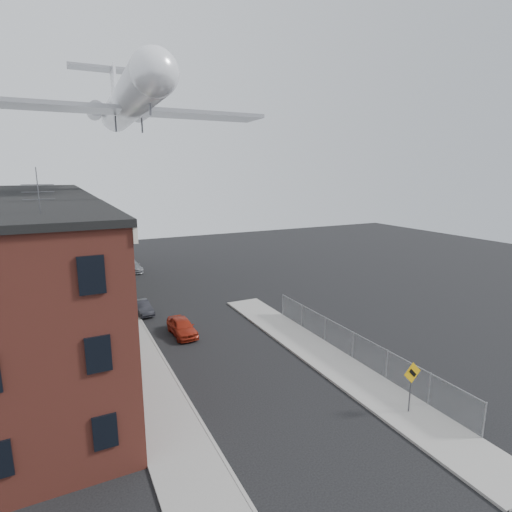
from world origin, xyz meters
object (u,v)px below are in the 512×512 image
(car_mid, at_px, (142,307))
(car_far, at_px, (131,266))
(utility_pole, at_px, (117,268))
(car_near, at_px, (182,327))
(warning_sign, at_px, (412,379))
(street_tree, at_px, (108,259))
(airplane, at_px, (128,102))

(car_mid, xyz_separation_m, car_far, (1.80, 15.98, 0.11))
(utility_pole, distance_m, car_near, 6.93)
(warning_sign, distance_m, street_tree, 30.96)
(utility_pole, xyz_separation_m, car_far, (3.80, 17.85, -4.00))
(street_tree, distance_m, airplane, 15.79)
(street_tree, xyz_separation_m, car_near, (3.47, -14.10, -2.79))
(utility_pole, xyz_separation_m, car_near, (3.80, -4.18, -4.02))
(car_near, relative_size, car_mid, 1.12)
(car_far, bearing_deg, warning_sign, -83.97)
(warning_sign, distance_m, car_mid, 22.87)
(street_tree, bearing_deg, warning_sign, -69.42)
(car_mid, xyz_separation_m, airplane, (1.57, 9.71, 18.24))
(car_near, bearing_deg, utility_pole, 130.62)
(car_near, height_order, car_far, car_far)
(warning_sign, distance_m, car_far, 37.63)
(street_tree, bearing_deg, car_far, 66.35)
(street_tree, bearing_deg, airplane, 27.06)
(car_mid, bearing_deg, car_near, -79.57)
(warning_sign, height_order, utility_pole, utility_pole)
(warning_sign, xyz_separation_m, car_mid, (-9.20, 20.90, -1.31))
(airplane, bearing_deg, warning_sign, -76.01)
(street_tree, xyz_separation_m, car_far, (3.47, 7.93, -2.77))
(street_tree, relative_size, car_near, 1.35)
(street_tree, height_order, airplane, airplane)
(street_tree, relative_size, airplane, 0.18)
(utility_pole, height_order, car_far, utility_pole)
(car_mid, distance_m, car_far, 16.08)
(utility_pole, distance_m, car_mid, 4.94)
(car_near, bearing_deg, warning_sign, -65.20)
(warning_sign, relative_size, car_near, 0.73)
(car_far, bearing_deg, car_near, -95.32)
(warning_sign, xyz_separation_m, car_far, (-7.40, 36.88, -1.20))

